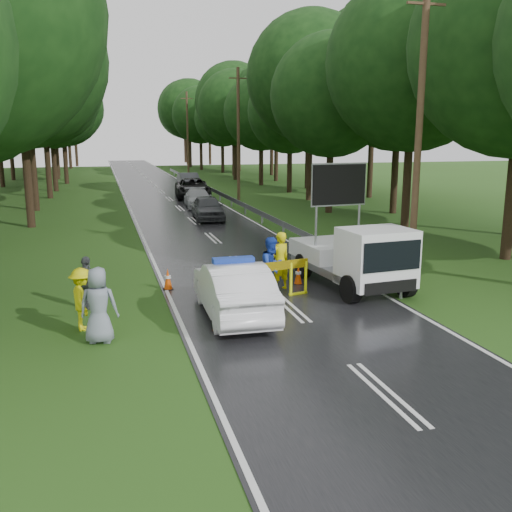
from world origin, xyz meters
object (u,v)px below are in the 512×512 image
object	(u,v)px
queue_car_third	(193,188)
queue_car_fourth	(189,182)
civilian	(272,267)
police_sedan	(234,290)
queue_car_first	(208,208)
queue_car_second	(198,198)
barrier	(268,272)
work_truck	(356,256)
officer	(280,261)

from	to	relation	value
queue_car_third	queue_car_fourth	bearing A→B (deg)	88.87
civilian	queue_car_fourth	bearing A→B (deg)	58.33
queue_car_fourth	police_sedan	bearing A→B (deg)	-96.63
civilian	queue_car_fourth	world-z (taller)	civilian
queue_car_first	queue_car_third	xyz separation A→B (m)	(1.00, 12.00, 0.08)
queue_car_second	queue_car_first	bearing A→B (deg)	-91.04
barrier	work_truck	bearing A→B (deg)	-3.11
officer	civilian	distance (m)	0.76
police_sedan	civilian	size ratio (longest dim) A/B	2.49
barrier	queue_car_third	bearing A→B (deg)	73.92
work_truck	queue_car_third	xyz separation A→B (m)	(-0.88, 28.85, -0.30)
queue_car_second	queue_car_third	size ratio (longest dim) A/B	0.76
police_sedan	barrier	distance (m)	1.94
queue_car_third	police_sedan	bearing A→B (deg)	-91.97
work_truck	civilian	size ratio (longest dim) A/B	2.77
officer	queue_car_third	size ratio (longest dim) A/B	0.34
work_truck	civilian	xyz separation A→B (m)	(-2.94, -0.08, -0.15)
officer	queue_car_fourth	world-z (taller)	officer
queue_car_first	queue_car_third	size ratio (longest dim) A/B	0.73
work_truck	queue_car_second	bearing A→B (deg)	88.28
barrier	officer	size ratio (longest dim) A/B	1.44
barrier	queue_car_first	bearing A→B (deg)	74.09
officer	civilian	world-z (taller)	officer
barrier	queue_car_fourth	size ratio (longest dim) A/B	0.58
queue_car_fourth	officer	bearing A→B (deg)	-93.62
work_truck	queue_car_first	size ratio (longest dim) A/B	1.25
officer	queue_car_third	world-z (taller)	officer
barrier	officer	xyz separation A→B (m)	(0.71, 1.00, 0.08)
officer	queue_car_fourth	bearing A→B (deg)	-112.51
work_truck	barrier	size ratio (longest dim) A/B	1.87
civilian	queue_car_first	xyz separation A→B (m)	(1.06, 16.94, -0.23)
queue_car_third	officer	bearing A→B (deg)	-88.30
queue_car_first	queue_car_fourth	size ratio (longest dim) A/B	0.87
queue_car_first	queue_car_fourth	distance (m)	18.40
civilian	queue_car_second	size ratio (longest dim) A/B	0.43
queue_car_first	queue_car_fourth	xyz separation A→B (m)	(1.67, 18.33, 0.08)
officer	queue_car_fourth	size ratio (longest dim) A/B	0.40
civilian	queue_car_second	world-z (taller)	civilian
queue_car_fourth	civilian	bearing A→B (deg)	-94.29
queue_car_first	queue_car_second	distance (m)	6.02
police_sedan	queue_car_third	world-z (taller)	police_sedan
barrier	queue_car_fourth	xyz separation A→B (m)	(2.99, 35.66, -0.10)
queue_car_second	queue_car_third	bearing A→B (deg)	87.85
barrier	queue_car_second	world-z (taller)	queue_car_second
work_truck	queue_car_fourth	distance (m)	35.18
barrier	officer	bearing A→B (deg)	43.11
officer	queue_car_first	size ratio (longest dim) A/B	0.46
police_sedan	civilian	xyz separation A→B (m)	(1.66, 1.72, 0.17)
civilian	queue_car_third	size ratio (longest dim) A/B	0.33
police_sedan	queue_car_second	xyz separation A→B (m)	(3.16, 24.66, -0.14)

